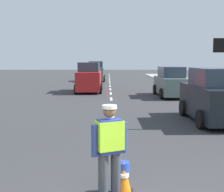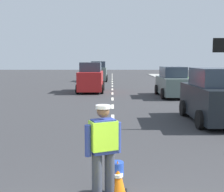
{
  "view_description": "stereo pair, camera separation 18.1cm",
  "coord_description": "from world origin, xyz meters",
  "px_view_note": "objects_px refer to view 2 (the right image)",
  "views": [
    {
      "loc": [
        -0.21,
        -3.46,
        2.44
      ],
      "look_at": [
        -0.05,
        7.38,
        1.1
      ],
      "focal_mm": 46.94,
      "sensor_mm": 36.0,
      "label": 1
    },
    {
      "loc": [
        -0.03,
        -3.46,
        2.44
      ],
      "look_at": [
        -0.05,
        7.38,
        1.1
      ],
      "focal_mm": 46.94,
      "sensor_mm": 36.0,
      "label": 2
    }
  ],
  "objects_px": {
    "traffic_cone_near": "(118,177)",
    "car_parked_far": "(173,83)",
    "car_parked_curbside": "(214,97)",
    "car_oncoming_third": "(99,72)",
    "car_oncoming_second": "(92,78)",
    "road_worker": "(105,146)"
  },
  "relations": [
    {
      "from": "car_oncoming_second",
      "to": "car_parked_far",
      "type": "bearing_deg",
      "value": -27.07
    },
    {
      "from": "car_oncoming_second",
      "to": "car_parked_curbside",
      "type": "bearing_deg",
      "value": -62.83
    },
    {
      "from": "car_parked_far",
      "to": "car_oncoming_second",
      "type": "distance_m",
      "value": 6.31
    },
    {
      "from": "road_worker",
      "to": "car_parked_curbside",
      "type": "xyz_separation_m",
      "value": [
        4.1,
        6.41,
        0.05
      ]
    },
    {
      "from": "car_oncoming_second",
      "to": "road_worker",
      "type": "bearing_deg",
      "value": -85.11
    },
    {
      "from": "traffic_cone_near",
      "to": "car_parked_curbside",
      "type": "xyz_separation_m",
      "value": [
        3.87,
        6.3,
        0.67
      ]
    },
    {
      "from": "traffic_cone_near",
      "to": "car_parked_far",
      "type": "height_order",
      "value": "car_parked_far"
    },
    {
      "from": "traffic_cone_near",
      "to": "car_oncoming_third",
      "type": "xyz_separation_m",
      "value": [
        -1.65,
        28.57,
        0.74
      ]
    },
    {
      "from": "traffic_cone_near",
      "to": "car_oncoming_third",
      "type": "height_order",
      "value": "car_oncoming_third"
    },
    {
      "from": "traffic_cone_near",
      "to": "car_oncoming_second",
      "type": "distance_m",
      "value": 17.28
    },
    {
      "from": "car_parked_far",
      "to": "car_oncoming_third",
      "type": "relative_size",
      "value": 1.04
    },
    {
      "from": "traffic_cone_near",
      "to": "car_parked_far",
      "type": "relative_size",
      "value": 0.15
    },
    {
      "from": "car_oncoming_third",
      "to": "car_oncoming_second",
      "type": "xyz_separation_m",
      "value": [
        -0.07,
        -11.39,
        -0.01
      ]
    },
    {
      "from": "traffic_cone_near",
      "to": "car_oncoming_third",
      "type": "relative_size",
      "value": 0.16
    },
    {
      "from": "car_oncoming_second",
      "to": "car_oncoming_third",
      "type": "bearing_deg",
      "value": 89.67
    },
    {
      "from": "road_worker",
      "to": "traffic_cone_near",
      "type": "relative_size",
      "value": 2.6
    },
    {
      "from": "car_parked_far",
      "to": "car_oncoming_second",
      "type": "xyz_separation_m",
      "value": [
        -5.62,
        2.87,
        0.12
      ]
    },
    {
      "from": "road_worker",
      "to": "car_parked_far",
      "type": "xyz_separation_m",
      "value": [
        4.14,
        14.41,
        -0.01
      ]
    },
    {
      "from": "traffic_cone_near",
      "to": "car_oncoming_third",
      "type": "bearing_deg",
      "value": 93.3
    },
    {
      "from": "car_parked_curbside",
      "to": "car_oncoming_third",
      "type": "relative_size",
      "value": 0.99
    },
    {
      "from": "car_parked_far",
      "to": "road_worker",
      "type": "bearing_deg",
      "value": -106.04
    },
    {
      "from": "traffic_cone_near",
      "to": "car_parked_curbside",
      "type": "distance_m",
      "value": 7.43
    }
  ]
}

